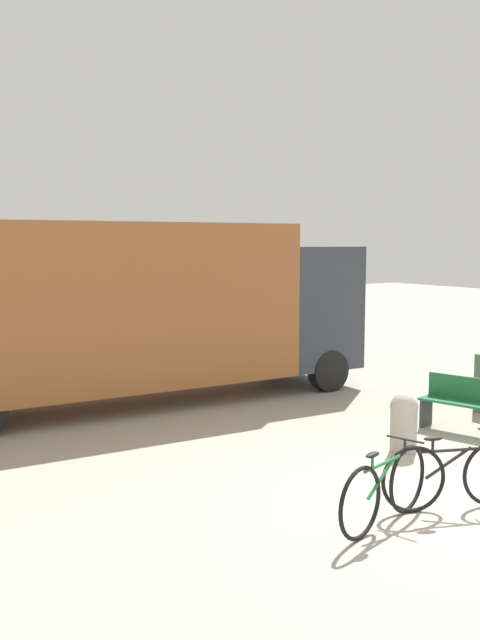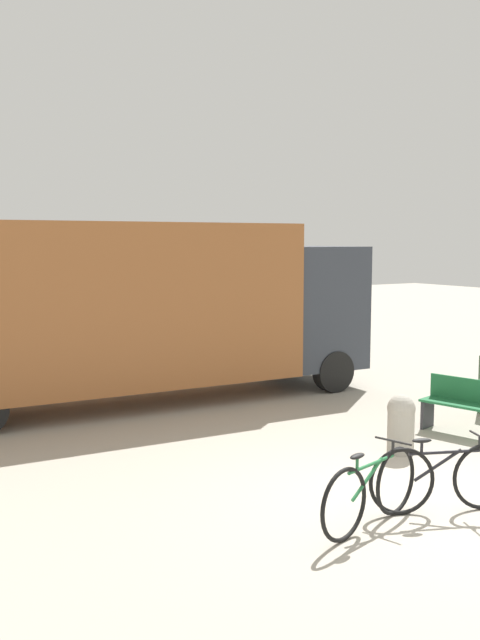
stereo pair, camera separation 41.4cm
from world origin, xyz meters
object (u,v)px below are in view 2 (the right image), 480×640
at_px(bicycle_near, 371,490).
at_px(bollard_near_bench, 401,422).
at_px(park_bench, 478,406).
at_px(bicycle_middle, 443,477).
at_px(delivery_truck, 128,306).

bearing_deg(bicycle_near, bollard_near_bench, 24.39).
bearing_deg(bicycle_near, park_bench, 10.15).
height_order(park_bench, bicycle_middle, park_bench).
distance_m(delivery_truck, bicycle_near, 6.71).
height_order(bicycle_middle, bollard_near_bench, bicycle_middle).
distance_m(bicycle_near, bicycle_middle, 0.95).
bearing_deg(bicycle_middle, delivery_truck, 119.22).
height_order(park_bench, bollard_near_bench, park_bench).
relative_size(bicycle_middle, bollard_near_bench, 1.92).
bearing_deg(park_bench, delivery_truck, 22.37).
bearing_deg(bicycle_middle, bollard_near_bench, 79.78).
xyz_separation_m(park_bench, bicycle_near, (-3.70, -1.74, -0.08)).
distance_m(park_bench, bollard_near_bench, 1.60).
height_order(delivery_truck, bicycle_middle, delivery_truck).
bearing_deg(delivery_truck, bollard_near_bench, -64.66).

